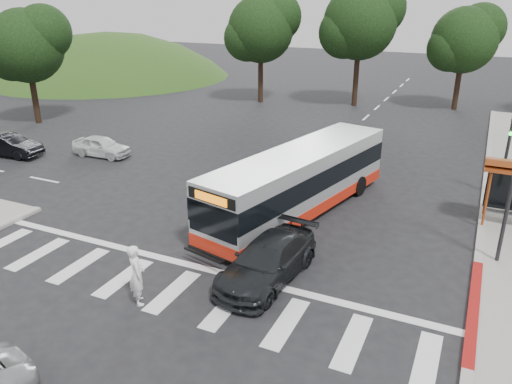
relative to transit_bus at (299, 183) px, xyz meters
The scene contains 15 objects.
ground 3.38m from the transit_bus, 120.13° to the right, with size 140.00×140.00×0.00m, color black.
curb_east 9.28m from the transit_bus, 35.65° to the left, with size 0.30×40.00×0.15m, color #9E9991.
curb_east_red 8.90m from the transit_bus, 31.90° to the right, with size 0.32×6.00×0.15m, color maroon.
hillside_nw 43.30m from the transit_bus, 140.80° to the left, with size 44.00×44.00×10.00m, color #254716.
crosswalk_ladder 7.93m from the transit_bus, 101.36° to the right, with size 18.00×2.60×0.01m, color silver.
traffic_signal_ne_short 10.01m from the transit_bus, 35.93° to the left, with size 0.18×0.37×4.00m.
tree_north_a 24.30m from the transit_bus, 98.39° to the left, with size 6.60×6.15×10.17m.
tree_north_b 26.16m from the transit_bus, 79.88° to the left, with size 5.72×5.33×8.43m.
tree_north_c 24.77m from the transit_bus, 118.15° to the left, with size 6.16×5.74×9.30m.
tree_west_a 24.97m from the transit_bus, 162.47° to the left, with size 5.72×5.33×8.43m.
transit_bus is the anchor object (origin of this frame).
pedestrian 8.87m from the transit_bus, 104.08° to the right, with size 0.73×0.48×2.01m, color white.
dark_sedan 5.74m from the transit_bus, 80.26° to the right, with size 1.96×4.81×1.40m, color black.
west_car_white 13.87m from the transit_bus, 168.10° to the left, with size 1.45×3.60×1.23m, color silver.
west_car_black 18.56m from the transit_bus, behind, with size 1.40×4.02×1.32m, color black.
Camera 1 is at (8.35, -16.50, 9.11)m, focal length 35.00 mm.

